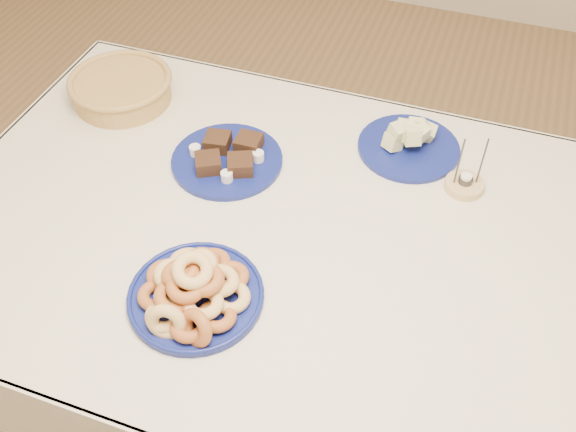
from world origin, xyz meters
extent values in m
plane|color=brown|center=(0.00, 0.00, 0.00)|extent=(5.00, 5.00, 0.00)
cylinder|color=brown|center=(-0.70, 0.40, 0.36)|extent=(0.06, 0.06, 0.72)
cylinder|color=brown|center=(0.70, 0.40, 0.36)|extent=(0.06, 0.06, 0.72)
cube|color=silver|center=(0.00, 0.00, 0.74)|extent=(1.70, 1.10, 0.02)
cube|color=silver|center=(0.00, 0.55, 0.61)|extent=(1.70, 0.01, 0.28)
cube|color=silver|center=(-0.85, 0.00, 0.61)|extent=(0.01, 1.10, 0.28)
cylinder|color=navy|center=(-0.13, -0.25, 0.76)|extent=(0.29, 0.29, 0.01)
torus|color=navy|center=(-0.13, -0.25, 0.76)|extent=(0.29, 0.29, 0.01)
torus|color=tan|center=(-0.06, -0.24, 0.78)|extent=(0.11, 0.11, 0.03)
torus|color=brown|center=(-0.08, -0.19, 0.78)|extent=(0.10, 0.10, 0.03)
torus|color=brown|center=(-0.13, -0.17, 0.78)|extent=(0.09, 0.09, 0.03)
torus|color=tan|center=(-0.18, -0.19, 0.78)|extent=(0.10, 0.10, 0.03)
torus|color=brown|center=(-0.21, -0.23, 0.78)|extent=(0.09, 0.09, 0.03)
torus|color=brown|center=(-0.20, -0.29, 0.78)|extent=(0.12, 0.12, 0.03)
torus|color=tan|center=(-0.16, -0.33, 0.78)|extent=(0.09, 0.09, 0.04)
torus|color=brown|center=(-0.11, -0.33, 0.78)|extent=(0.11, 0.11, 0.03)
torus|color=brown|center=(-0.07, -0.29, 0.78)|extent=(0.09, 0.09, 0.04)
torus|color=tan|center=(-0.09, -0.23, 0.80)|extent=(0.12, 0.12, 0.03)
torus|color=brown|center=(-0.14, -0.20, 0.80)|extent=(0.11, 0.11, 0.04)
torus|color=tan|center=(-0.18, -0.24, 0.80)|extent=(0.10, 0.10, 0.03)
torus|color=brown|center=(-0.16, -0.30, 0.80)|extent=(0.10, 0.10, 0.05)
torus|color=tan|center=(-0.09, -0.29, 0.80)|extent=(0.12, 0.12, 0.03)
torus|color=brown|center=(-0.11, -0.25, 0.83)|extent=(0.12, 0.12, 0.03)
torus|color=tan|center=(-0.13, -0.22, 0.83)|extent=(0.12, 0.12, 0.05)
torus|color=brown|center=(-0.16, -0.25, 0.83)|extent=(0.11, 0.11, 0.05)
torus|color=brown|center=(-0.13, -0.28, 0.83)|extent=(0.10, 0.11, 0.04)
torus|color=tan|center=(-0.13, -0.25, 0.85)|extent=(0.12, 0.12, 0.05)
torus|color=tan|center=(-0.15, -0.35, 0.79)|extent=(0.09, 0.06, 0.09)
torus|color=brown|center=(-0.09, -0.34, 0.79)|extent=(0.10, 0.09, 0.09)
cylinder|color=navy|center=(0.19, 0.37, 0.76)|extent=(0.35, 0.35, 0.01)
cube|color=#C2C87E|center=(0.19, 0.35, 0.81)|extent=(0.06, 0.06, 0.05)
cube|color=#C2C87E|center=(0.20, 0.38, 0.81)|extent=(0.06, 0.07, 0.06)
cube|color=#C2C87E|center=(0.18, 0.36, 0.81)|extent=(0.05, 0.05, 0.05)
cube|color=#C2C87E|center=(0.21, 0.36, 0.81)|extent=(0.06, 0.06, 0.05)
cube|color=#C2C87E|center=(0.15, 0.34, 0.78)|extent=(0.06, 0.07, 0.05)
cube|color=#C2C87E|center=(0.22, 0.41, 0.78)|extent=(0.05, 0.05, 0.06)
cube|color=#C2C87E|center=(0.19, 0.36, 0.81)|extent=(0.04, 0.05, 0.05)
cube|color=#C2C87E|center=(0.15, 0.35, 0.81)|extent=(0.06, 0.06, 0.05)
cube|color=#C2C87E|center=(0.19, 0.37, 0.81)|extent=(0.05, 0.06, 0.05)
cube|color=#C2C87E|center=(0.16, 0.40, 0.78)|extent=(0.06, 0.06, 0.06)
cube|color=#C2C87E|center=(0.19, 0.38, 0.81)|extent=(0.04, 0.05, 0.05)
cylinder|color=navy|center=(-0.24, 0.16, 0.76)|extent=(0.37, 0.37, 0.01)
cube|color=black|center=(-0.27, 0.11, 0.78)|extent=(0.08, 0.08, 0.04)
cube|color=black|center=(-0.19, 0.13, 0.78)|extent=(0.08, 0.08, 0.04)
cube|color=black|center=(-0.28, 0.20, 0.78)|extent=(0.07, 0.07, 0.04)
cube|color=black|center=(-0.20, 0.22, 0.78)|extent=(0.06, 0.06, 0.04)
cylinder|color=white|center=(-0.32, 0.15, 0.78)|extent=(0.04, 0.04, 0.02)
cylinder|color=white|center=(-0.21, 0.09, 0.78)|extent=(0.04, 0.04, 0.02)
cylinder|color=white|center=(-0.16, 0.18, 0.78)|extent=(0.04, 0.04, 0.02)
cylinder|color=olive|center=(-0.62, 0.31, 0.78)|extent=(0.33, 0.33, 0.07)
torus|color=olive|center=(-0.62, 0.31, 0.82)|extent=(0.35, 0.35, 0.02)
cylinder|color=tan|center=(0.34, 0.27, 0.76)|extent=(0.12, 0.12, 0.02)
cylinder|color=#3D3D42|center=(0.34, 0.27, 0.78)|extent=(0.04, 0.04, 0.01)
cylinder|color=white|center=(0.34, 0.27, 0.79)|extent=(0.04, 0.04, 0.01)
cylinder|color=#3D3D42|center=(0.32, 0.26, 0.84)|extent=(0.01, 0.01, 0.14)
cylinder|color=#3D3D42|center=(0.37, 0.28, 0.84)|extent=(0.01, 0.01, 0.14)
camera|label=1|loc=(0.31, -0.93, 1.85)|focal=40.00mm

